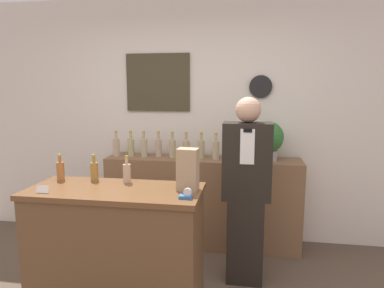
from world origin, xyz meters
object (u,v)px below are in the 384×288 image
at_px(shopkeeper, 246,192).
at_px(tape_dispenser, 186,195).
at_px(potted_plant, 268,139).
at_px(paper_bag, 188,169).

bearing_deg(shopkeeper, tape_dispenser, -119.03).
xyz_separation_m(shopkeeper, tape_dispenser, (-0.40, -0.72, 0.18)).
relative_size(potted_plant, paper_bag, 1.32).
relative_size(paper_bag, tape_dispenser, 3.43).
distance_m(potted_plant, tape_dispenser, 1.53).
relative_size(shopkeeper, potted_plant, 4.04).
bearing_deg(potted_plant, tape_dispenser, -113.57).
xyz_separation_m(shopkeeper, paper_bag, (-0.42, -0.52, 0.31)).
distance_m(shopkeeper, paper_bag, 0.74).
bearing_deg(paper_bag, shopkeeper, 51.13).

